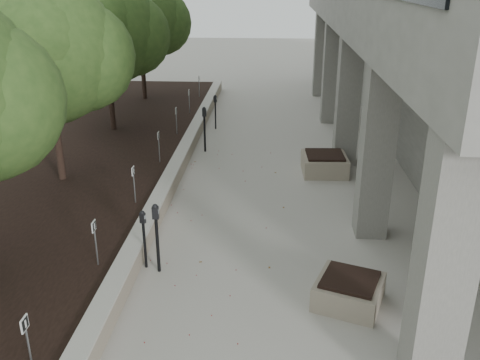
% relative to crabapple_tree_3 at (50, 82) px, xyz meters
% --- Properties ---
extents(retaining_wall, '(0.39, 26.00, 0.50)m').
position_rel_crabapple_tree_3_xyz_m(retaining_wall, '(2.97, 1.00, -2.87)').
color(retaining_wall, tan).
rests_on(retaining_wall, ground).
extents(planting_bed, '(7.00, 26.00, 0.40)m').
position_rel_crabapple_tree_3_xyz_m(planting_bed, '(-0.70, 1.00, -2.92)').
color(planting_bed, black).
rests_on(planting_bed, ground).
extents(crabapple_tree_3, '(4.60, 4.00, 5.44)m').
position_rel_crabapple_tree_3_xyz_m(crabapple_tree_3, '(0.00, 0.00, 0.00)').
color(crabapple_tree_3, '#2C4A1C').
rests_on(crabapple_tree_3, planting_bed).
extents(crabapple_tree_4, '(4.60, 4.00, 5.44)m').
position_rel_crabapple_tree_3_xyz_m(crabapple_tree_4, '(0.00, 5.00, 0.00)').
color(crabapple_tree_4, '#2C4A1C').
rests_on(crabapple_tree_4, planting_bed).
extents(crabapple_tree_5, '(4.60, 4.00, 5.44)m').
position_rel_crabapple_tree_3_xyz_m(crabapple_tree_5, '(0.00, 10.00, 0.00)').
color(crabapple_tree_5, '#2C4A1C').
rests_on(crabapple_tree_5, planting_bed).
extents(parking_sign_2, '(0.04, 0.22, 0.96)m').
position_rel_crabapple_tree_3_xyz_m(parking_sign_2, '(2.45, -7.50, -2.24)').
color(parking_sign_2, black).
rests_on(parking_sign_2, planting_bed).
extents(parking_sign_3, '(0.04, 0.22, 0.96)m').
position_rel_crabapple_tree_3_xyz_m(parking_sign_3, '(2.45, -4.50, -2.24)').
color(parking_sign_3, black).
rests_on(parking_sign_3, planting_bed).
extents(parking_sign_4, '(0.04, 0.22, 0.96)m').
position_rel_crabapple_tree_3_xyz_m(parking_sign_4, '(2.45, -1.50, -2.24)').
color(parking_sign_4, black).
rests_on(parking_sign_4, planting_bed).
extents(parking_sign_5, '(0.04, 0.22, 0.96)m').
position_rel_crabapple_tree_3_xyz_m(parking_sign_5, '(2.45, 1.50, -2.24)').
color(parking_sign_5, black).
rests_on(parking_sign_5, planting_bed).
extents(parking_sign_6, '(0.04, 0.22, 0.96)m').
position_rel_crabapple_tree_3_xyz_m(parking_sign_6, '(2.45, 4.50, -2.24)').
color(parking_sign_6, black).
rests_on(parking_sign_6, planting_bed).
extents(parking_sign_7, '(0.04, 0.22, 0.96)m').
position_rel_crabapple_tree_3_xyz_m(parking_sign_7, '(2.45, 7.50, -2.24)').
color(parking_sign_7, black).
rests_on(parking_sign_7, planting_bed).
extents(parking_sign_8, '(0.04, 0.22, 0.96)m').
position_rel_crabapple_tree_3_xyz_m(parking_sign_8, '(2.45, 10.50, -2.24)').
color(parking_sign_8, black).
rests_on(parking_sign_8, planting_bed).
extents(parking_meter_2, '(0.15, 0.11, 1.53)m').
position_rel_crabapple_tree_3_xyz_m(parking_meter_2, '(3.56, -4.02, -2.35)').
color(parking_meter_2, black).
rests_on(parking_meter_2, ground).
extents(parking_meter_3, '(0.15, 0.13, 1.31)m').
position_rel_crabapple_tree_3_xyz_m(parking_meter_3, '(3.25, -3.88, -2.46)').
color(parking_meter_3, black).
rests_on(parking_meter_3, ground).
extents(parking_meter_4, '(0.18, 0.15, 1.58)m').
position_rel_crabapple_tree_3_xyz_m(parking_meter_4, '(3.55, 3.78, -2.33)').
color(parking_meter_4, black).
rests_on(parking_meter_4, ground).
extents(parking_meter_5, '(0.16, 0.13, 1.36)m').
position_rel_crabapple_tree_3_xyz_m(parking_meter_5, '(3.62, 6.57, -2.44)').
color(parking_meter_5, black).
rests_on(parking_meter_5, ground).
extents(planter_front, '(1.50, 1.50, 0.54)m').
position_rel_crabapple_tree_3_xyz_m(planter_front, '(7.34, -4.92, -2.85)').
color(planter_front, tan).
rests_on(planter_front, ground).
extents(planter_back, '(1.39, 1.39, 0.62)m').
position_rel_crabapple_tree_3_xyz_m(planter_back, '(7.48, 1.95, -2.81)').
color(planter_back, tan).
rests_on(planter_back, ground).
extents(berry_scatter, '(3.30, 14.10, 0.02)m').
position_rel_crabapple_tree_3_xyz_m(berry_scatter, '(4.70, -3.00, -3.11)').
color(berry_scatter, maroon).
rests_on(berry_scatter, ground).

